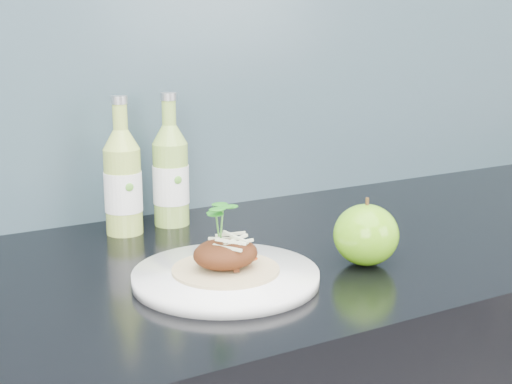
% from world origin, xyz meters
% --- Properties ---
extents(subway_backsplash, '(4.00, 0.02, 0.70)m').
position_xyz_m(subway_backsplash, '(0.00, 1.99, 1.25)').
color(subway_backsplash, slate).
rests_on(subway_backsplash, kitchen_counter).
extents(dinner_plate, '(0.32, 0.32, 0.02)m').
position_xyz_m(dinner_plate, '(-0.02, 1.61, 0.91)').
color(dinner_plate, white).
rests_on(dinner_plate, kitchen_counter).
extents(pork_taco, '(0.14, 0.14, 0.10)m').
position_xyz_m(pork_taco, '(-0.02, 1.61, 0.94)').
color(pork_taco, tan).
rests_on(pork_taco, dinner_plate).
extents(green_apple, '(0.11, 0.11, 0.10)m').
position_xyz_m(green_apple, '(0.18, 1.58, 0.94)').
color(green_apple, '#529210').
rests_on(green_apple, kitchen_counter).
extents(cider_bottle_left, '(0.08, 0.08, 0.22)m').
position_xyz_m(cider_bottle_left, '(-0.06, 1.89, 0.98)').
color(cider_bottle_left, '#A1BD4E').
rests_on(cider_bottle_left, kitchen_counter).
extents(cider_bottle_right, '(0.06, 0.06, 0.22)m').
position_xyz_m(cider_bottle_right, '(0.03, 1.90, 0.98)').
color(cider_bottle_right, '#8BB34A').
rests_on(cider_bottle_right, kitchen_counter).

